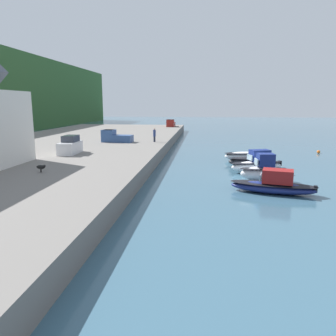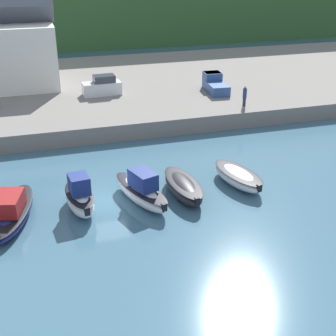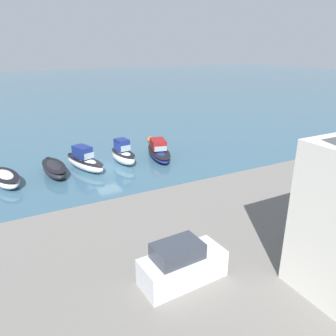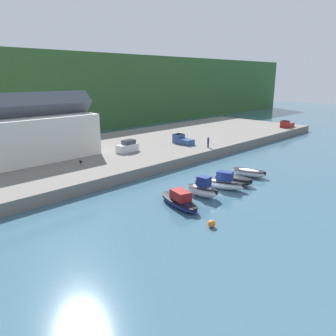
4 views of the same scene
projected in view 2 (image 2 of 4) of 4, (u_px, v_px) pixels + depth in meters
The scene contains 10 objects.
ground_plane at pixel (109, 201), 33.70m from camera, with size 320.00×320.00×0.00m, color #385B70.
quay_promenade at pixel (71, 92), 55.92m from camera, with size 119.46×30.44×1.64m.
moored_boat_0 at pixel (12, 211), 31.01m from camera, with size 3.92×7.52×2.07m.
moored_boat_1 at pixel (80, 197), 32.13m from camera, with size 2.27×4.67×2.75m.
moored_boat_2 at pixel (141, 191), 33.20m from camera, with size 3.70×6.41×2.52m.
moored_boat_3 at pixel (183, 187), 34.26m from camera, with size 2.38×5.74×1.24m.
moored_boat_4 at pixel (238, 177), 35.79m from camera, with size 3.27×5.67×1.19m.
parked_car_1 at pixel (102, 86), 51.71m from camera, with size 4.29×2.02×2.16m.
pickup_truck_0 at pixel (215, 84), 53.14m from camera, with size 2.33×4.87×1.90m.
person_on_quay at pixel (245, 96), 47.88m from camera, with size 0.40×0.40×2.14m.
Camera 2 is at (-4.19, -29.40, 16.68)m, focal length 50.00 mm.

